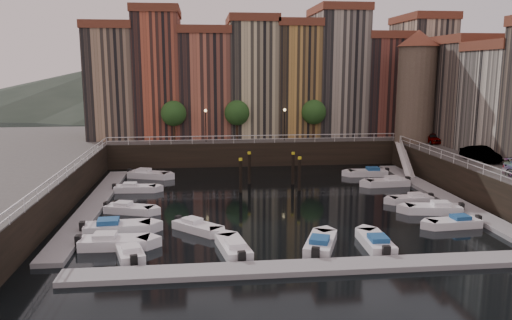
{
  "coord_description": "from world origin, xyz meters",
  "views": [
    {
      "loc": [
        -6.49,
        -45.31,
        12.18
      ],
      "look_at": [
        -1.1,
        4.0,
        3.05
      ],
      "focal_mm": 35.0,
      "sensor_mm": 36.0,
      "label": 1
    }
  ],
  "objects": [
    {
      "name": "boat_left_2",
      "position": [
        -12.89,
        -3.16,
        0.34
      ],
      "size": [
        4.48,
        2.8,
        1.01
      ],
      "rotation": [
        0.0,
        0.0,
        -0.32
      ],
      "color": "white",
      "rests_on": "ground"
    },
    {
      "name": "promenade_trees",
      "position": [
        -1.33,
        18.2,
        6.58
      ],
      "size": [
        21.2,
        3.2,
        5.2
      ],
      "color": "black",
      "rests_on": "quay_far"
    },
    {
      "name": "quay_far",
      "position": [
        0.0,
        26.0,
        1.5
      ],
      "size": [
        80.0,
        20.0,
        3.0
      ],
      "primitive_type": "cube",
      "color": "black",
      "rests_on": "ground"
    },
    {
      "name": "boat_extra_896",
      "position": [
        -7.04,
        -8.7,
        0.33
      ],
      "size": [
        3.99,
        3.95,
        0.99
      ],
      "rotation": [
        0.0,
        0.0,
        5.51
      ],
      "color": "white",
      "rests_on": "ground"
    },
    {
      "name": "boat_left_3",
      "position": [
        -13.34,
        4.37,
        0.33
      ],
      "size": [
        4.33,
        1.79,
        0.98
      ],
      "rotation": [
        0.0,
        0.0,
        -0.06
      ],
      "color": "white",
      "rests_on": "ground"
    },
    {
      "name": "ground",
      "position": [
        0.0,
        0.0,
        0.0
      ],
      "size": [
        200.0,
        200.0,
        0.0
      ],
      "primitive_type": "plane",
      "color": "black",
      "rests_on": "ground"
    },
    {
      "name": "mooring_pilings",
      "position": [
        0.49,
        4.59,
        1.65
      ],
      "size": [
        6.31,
        4.01,
        3.78
      ],
      "color": "black",
      "rests_on": "ground"
    },
    {
      "name": "boat_left_1",
      "position": [
        -13.07,
        -8.46,
        0.4
      ],
      "size": [
        5.22,
        2.2,
        1.18
      ],
      "rotation": [
        0.0,
        0.0,
        0.07
      ],
      "color": "white",
      "rests_on": "ground"
    },
    {
      "name": "boat_near_1",
      "position": [
        -4.53,
        -13.58,
        0.35
      ],
      "size": [
        2.39,
        4.69,
        1.05
      ],
      "rotation": [
        0.0,
        0.0,
        1.75
      ],
      "color": "white",
      "rests_on": "ground"
    },
    {
      "name": "gangway",
      "position": [
        17.1,
        10.0,
        1.92
      ],
      "size": [
        2.78,
        8.32,
        3.73
      ],
      "color": "white",
      "rests_on": "ground"
    },
    {
      "name": "boat_left_0",
      "position": [
        -12.75,
        -11.7,
        0.38
      ],
      "size": [
        4.98,
        1.92,
        1.14
      ],
      "rotation": [
        0.0,
        0.0,
        -0.02
      ],
      "color": "white",
      "rests_on": "ground"
    },
    {
      "name": "dock_near",
      "position": [
        0.0,
        -17.0,
        0.17
      ],
      "size": [
        30.0,
        2.0,
        0.35
      ],
      "primitive_type": "cube",
      "color": "gray",
      "rests_on": "ground"
    },
    {
      "name": "dock_right",
      "position": [
        16.2,
        -1.0,
        0.17
      ],
      "size": [
        2.0,
        28.0,
        0.35
      ],
      "primitive_type": "cube",
      "color": "gray",
      "rests_on": "ground"
    },
    {
      "name": "boat_right_3",
      "position": [
        12.94,
        4.09,
        0.37
      ],
      "size": [
        4.77,
        1.97,
        1.08
      ],
      "rotation": [
        0.0,
        0.0,
        3.2
      ],
      "color": "white",
      "rests_on": "ground"
    },
    {
      "name": "boat_right_0",
      "position": [
        12.98,
        -9.91,
        0.33
      ],
      "size": [
        4.38,
        1.87,
        0.99
      ],
      "rotation": [
        0.0,
        0.0,
        3.22
      ],
      "color": "white",
      "rests_on": "ground"
    },
    {
      "name": "mountains",
      "position": [
        1.72,
        110.0,
        7.92
      ],
      "size": [
        145.0,
        100.0,
        18.0
      ],
      "color": "#2D382D",
      "rests_on": "ground"
    },
    {
      "name": "dock_left",
      "position": [
        -16.2,
        -1.0,
        0.17
      ],
      "size": [
        2.0,
        28.0,
        0.35
      ],
      "primitive_type": "cube",
      "color": "gray",
      "rests_on": "ground"
    },
    {
      "name": "boat_right_1",
      "position": [
        13.17,
        -6.09,
        0.37
      ],
      "size": [
        4.9,
        2.44,
        1.1
      ],
      "rotation": [
        0.0,
        0.0,
        2.98
      ],
      "color": "white",
      "rests_on": "ground"
    },
    {
      "name": "car_a",
      "position": [
        21.71,
        12.85,
        3.65
      ],
      "size": [
        1.63,
        3.85,
        1.3
      ],
      "primitive_type": "imported",
      "rotation": [
        0.0,
        0.0,
        -0.03
      ],
      "color": "gray",
      "rests_on": "quay_right"
    },
    {
      "name": "street_lamps",
      "position": [
        -1.0,
        17.2,
        5.9
      ],
      "size": [
        10.36,
        0.36,
        4.18
      ],
      "color": "black",
      "rests_on": "quay_far"
    },
    {
      "name": "boat_left_4",
      "position": [
        -12.68,
        10.77,
        0.37
      ],
      "size": [
        4.93,
        3.23,
        1.11
      ],
      "rotation": [
        0.0,
        0.0,
        -0.35
      ],
      "color": "white",
      "rests_on": "ground"
    },
    {
      "name": "boat_right_4",
      "position": [
        12.52,
        9.14,
        0.36
      ],
      "size": [
        4.68,
        1.92,
        1.06
      ],
      "rotation": [
        0.0,
        0.0,
        3.09
      ],
      "color": "white",
      "rests_on": "ground"
    },
    {
      "name": "boat_near_3",
      "position": [
        5.31,
        -13.6,
        0.36
      ],
      "size": [
        1.85,
        4.69,
        1.07
      ],
      "rotation": [
        0.0,
        0.0,
        1.53
      ],
      "color": "white",
      "rests_on": "ground"
    },
    {
      "name": "far_terrace",
      "position": [
        3.31,
        23.5,
        10.95
      ],
      "size": [
        48.7,
        10.3,
        17.5
      ],
      "color": "#9C7F63",
      "rests_on": "quay_far"
    },
    {
      "name": "boat_right_2",
      "position": [
        12.64,
        -2.62,
        0.32
      ],
      "size": [
        4.17,
        1.8,
        0.94
      ],
      "rotation": [
        0.0,
        0.0,
        3.22
      ],
      "color": "white",
      "rests_on": "ground"
    },
    {
      "name": "boat_near_2",
      "position": [
        1.42,
        -13.52,
        0.37
      ],
      "size": [
        3.28,
        4.88,
        1.1
      ],
      "rotation": [
        0.0,
        0.0,
        1.2
      ],
      "color": "white",
      "rests_on": "ground"
    },
    {
      "name": "boat_near_0",
      "position": [
        -11.39,
        -13.51,
        0.33
      ],
      "size": [
        2.55,
        4.31,
        0.97
      ],
      "rotation": [
        0.0,
        0.0,
        1.85
      ],
      "color": "white",
      "rests_on": "ground"
    },
    {
      "name": "corner_tower",
      "position": [
        20.0,
        14.5,
        10.19
      ],
      "size": [
        5.2,
        5.2,
        13.8
      ],
      "color": "#6B5B4C",
      "rests_on": "quay_right"
    },
    {
      "name": "car_b",
      "position": [
        21.08,
        0.71,
        3.73
      ],
      "size": [
        2.61,
        4.69,
        1.46
      ],
      "primitive_type": "imported",
      "rotation": [
        0.0,
        0.0,
        0.25
      ],
      "color": "gray",
      "rests_on": "quay_right"
    },
    {
      "name": "railings",
      "position": [
        0.0,
        4.88,
        3.79
      ],
      "size": [
        36.08,
        34.04,
        0.52
      ],
      "color": "white",
      "rests_on": "ground"
    }
  ]
}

